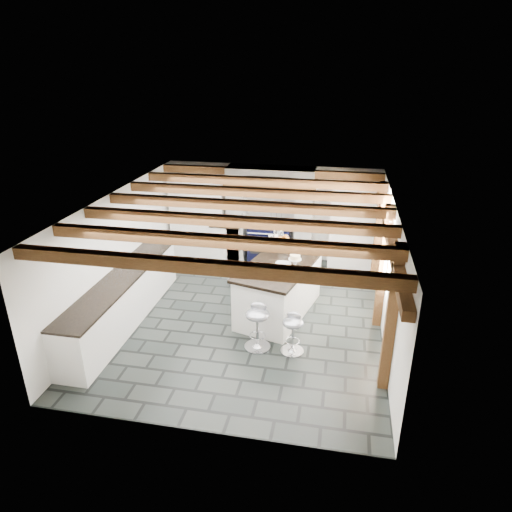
% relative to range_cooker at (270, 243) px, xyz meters
% --- Properties ---
extents(ground, '(6.00, 6.00, 0.00)m').
position_rel_range_cooker_xyz_m(ground, '(0.00, -2.68, -0.47)').
color(ground, black).
rests_on(ground, ground).
extents(room_shell, '(6.00, 6.03, 6.00)m').
position_rel_range_cooker_xyz_m(room_shell, '(-0.61, -1.26, 0.60)').
color(room_shell, white).
rests_on(room_shell, ground).
extents(range_cooker, '(1.00, 0.63, 0.99)m').
position_rel_range_cooker_xyz_m(range_cooker, '(0.00, 0.00, 0.00)').
color(range_cooker, black).
rests_on(range_cooker, ground).
extents(kitchen_island, '(1.58, 2.29, 1.38)m').
position_rel_range_cooker_xyz_m(kitchen_island, '(0.57, -2.39, 0.06)').
color(kitchen_island, white).
rests_on(kitchen_island, ground).
extents(bar_stool_near, '(0.42, 0.42, 0.72)m').
position_rel_range_cooker_xyz_m(bar_stool_near, '(0.99, -3.65, -0.02)').
color(bar_stool_near, silver).
rests_on(bar_stool_near, ground).
extents(bar_stool_far, '(0.44, 0.44, 0.82)m').
position_rel_range_cooker_xyz_m(bar_stool_far, '(0.39, -3.64, 0.04)').
color(bar_stool_far, silver).
rests_on(bar_stool_far, ground).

